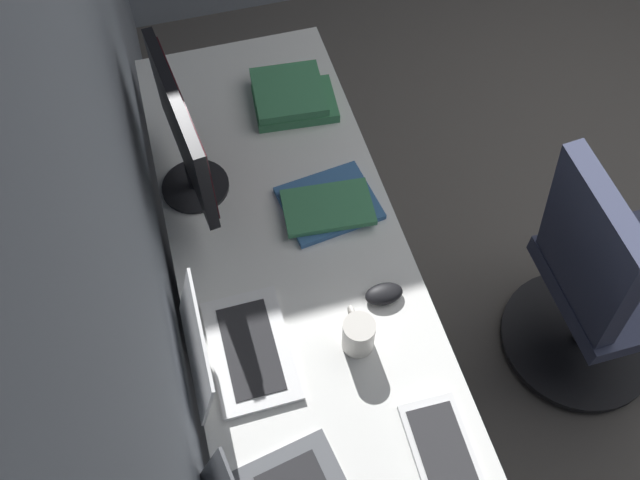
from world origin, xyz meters
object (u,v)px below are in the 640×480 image
drawer_pedestal (289,321)px  office_chair (598,289)px  monitor_primary (184,135)px  laptop_leftmost (229,348)px  book_stack_near (292,98)px  coffee_mug (358,334)px  mouse_main (384,294)px  book_stack_far (329,205)px

drawer_pedestal → office_chair: office_chair is taller
monitor_primary → laptop_leftmost: bearing=179.0°
book_stack_near → coffee_mug: size_ratio=2.25×
book_stack_near → office_chair: bearing=-134.6°
mouse_main → coffee_mug: size_ratio=0.85×
drawer_pedestal → book_stack_near: 0.73m
drawer_pedestal → coffee_mug: (-0.30, -0.12, 0.44)m
drawer_pedestal → laptop_leftmost: (-0.24, 0.20, 0.43)m
book_stack_near → office_chair: size_ratio=0.29×
drawer_pedestal → coffee_mug: 0.54m
drawer_pedestal → book_stack_far: size_ratio=2.38×
coffee_mug → monitor_primary: bearing=26.8°
monitor_primary → office_chair: (-0.53, -1.15, -0.51)m
book_stack_far → office_chair: bearing=-113.5°
monitor_primary → coffee_mug: bearing=-153.2°
book_stack_near → coffee_mug: 0.87m
book_stack_far → coffee_mug: coffee_mug is taller
laptop_leftmost → office_chair: 1.21m
mouse_main → office_chair: office_chair is taller
book_stack_near → laptop_leftmost: bearing=155.6°
laptop_leftmost → coffee_mug: size_ratio=2.66×
laptop_leftmost → office_chair: bearing=-88.3°
drawer_pedestal → book_stack_near: book_stack_near is taller
laptop_leftmost → book_stack_far: 0.53m
mouse_main → book_stack_far: 0.33m
laptop_leftmost → monitor_primary: bearing=-1.0°
mouse_main → book_stack_near: book_stack_near is taller
office_chair → book_stack_near: bearing=45.4°
monitor_primary → book_stack_near: size_ratio=1.78×
mouse_main → book_stack_near: bearing=4.4°
drawer_pedestal → laptop_leftmost: bearing=140.8°
office_chair → monitor_primary: bearing=65.4°
coffee_mug → laptop_leftmost: bearing=80.7°
laptop_leftmost → book_stack_near: size_ratio=1.18×
mouse_main → coffee_mug: (-0.11, 0.11, 0.04)m
drawer_pedestal → book_stack_far: (0.14, -0.17, 0.40)m
mouse_main → drawer_pedestal: bearing=51.2°
coffee_mug → mouse_main: bearing=-44.7°
drawer_pedestal → book_stack_near: bearing=-16.8°
book_stack_far → coffee_mug: (-0.43, 0.05, 0.04)m
laptop_leftmost → book_stack_far: (0.38, -0.37, -0.03)m
drawer_pedestal → book_stack_far: book_stack_far is taller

